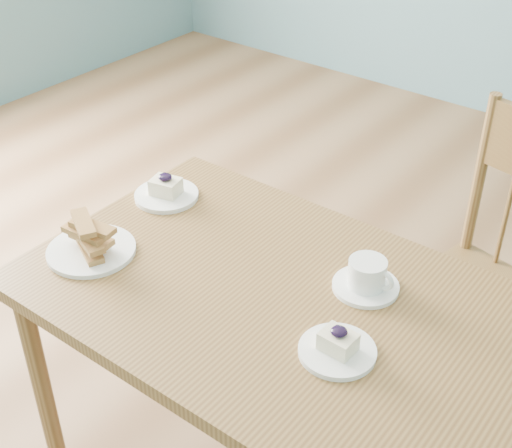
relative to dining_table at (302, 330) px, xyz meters
name	(u,v)px	position (x,y,z in m)	size (l,w,h in m)	color
dining_table	(302,330)	(0.00, 0.00, 0.00)	(1.31, 0.76, 0.70)	olive
dining_chair	(496,292)	(0.24, 0.57, -0.14)	(0.52, 0.50, 0.96)	olive
cheesecake_plate_near	(338,347)	(0.14, -0.08, 0.09)	(0.16, 0.16, 0.07)	white
cheesecake_plate_far	(166,192)	(-0.56, 0.14, 0.09)	(0.17, 0.17, 0.07)	white
coffee_cup	(367,277)	(0.08, 0.14, 0.10)	(0.15, 0.15, 0.08)	white
biscotti_plate	(90,242)	(-0.52, -0.15, 0.10)	(0.22, 0.22, 0.10)	white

